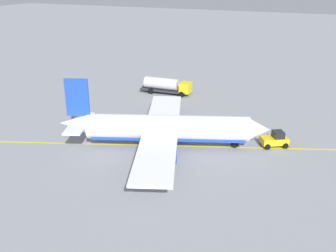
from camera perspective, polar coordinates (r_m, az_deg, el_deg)
The scene contains 7 objects.
ground_plane at distance 55.02m, azimuth 0.00°, elevation -2.90°, with size 400.00×400.00×0.00m, color gray.
airplane at distance 54.03m, azimuth -0.54°, elevation -0.41°, with size 28.50×30.56×9.51m.
fuel_tanker at distance 78.10m, azimuth -0.24°, elevation 5.97°, with size 10.36×3.07×3.15m.
pushback_tug at distance 56.58m, azimuth 15.35°, elevation -1.89°, with size 4.12×3.71×2.20m.
refueling_worker at distance 68.52m, azimuth 0.78°, elevation 2.90°, with size 0.48×0.60×1.71m.
safety_cone_nose at distance 59.51m, azimuth 14.36°, elevation -1.33°, with size 0.56×0.56×0.63m, color #F2590F.
taxi_line_marking at distance 55.02m, azimuth 0.00°, elevation -2.90°, with size 66.16×0.30×0.01m, color yellow.
Camera 1 is at (19.43, -46.09, 22.92)m, focal length 41.76 mm.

